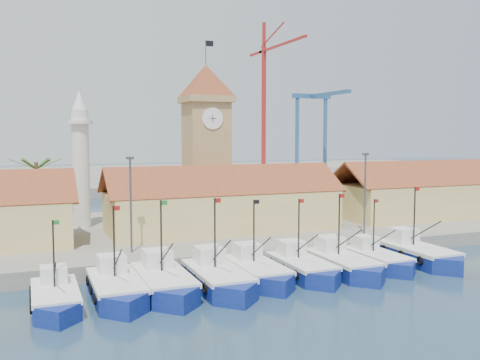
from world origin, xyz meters
name	(u,v)px	position (x,y,z in m)	size (l,w,h in m)	color
ground	(305,288)	(0.00, 0.00, 0.00)	(400.00, 400.00, 0.00)	#1C304B
quay	(212,231)	(0.00, 24.00, 0.75)	(140.00, 32.00, 1.50)	gray
terminal	(111,177)	(0.00, 110.00, 1.00)	(240.00, 80.00, 2.00)	gray
boat_0	(56,300)	(-19.29, 2.00, 0.70)	(3.25, 8.91, 6.74)	navy
boat_1	(117,290)	(-14.84, 2.57, 0.78)	(3.64, 9.96, 7.54)	navy
boat_2	(165,284)	(-11.11, 2.67, 0.81)	(3.76, 10.30, 7.79)	navy
boat_3	(219,280)	(-6.74, 2.20, 0.81)	(3.78, 10.34, 7.83)	navy
boat_4	(258,273)	(-2.84, 3.22, 0.76)	(3.56, 9.75, 7.38)	navy
boat_5	(303,269)	(1.47, 3.12, 0.75)	(3.51, 9.61, 7.27)	navy
boat_6	(344,265)	(5.46, 2.76, 0.79)	(3.67, 10.06, 7.61)	navy
boat_7	(378,260)	(9.68, 3.42, 0.71)	(3.29, 9.01, 6.82)	navy
boat_8	(420,255)	(14.43, 3.29, 0.81)	(3.80, 10.41, 7.88)	navy
hall_center	(223,209)	(0.00, 20.00, 3.99)	(27.04, 10.13, 7.61)	#E4CB7D
hall_right	(440,197)	(32.00, 20.00, 3.99)	(31.20, 10.13, 7.61)	#E4CB7D
clock_tower	(206,139)	(0.00, 26.00, 11.96)	(5.80, 5.80, 22.70)	tan
minaret	(81,159)	(-15.00, 28.00, 9.73)	(3.00, 3.00, 16.30)	silver
palm_tree	(37,191)	(-20.00, 26.00, 6.25)	(5.60, 5.03, 8.39)	brown
lamp_posts	(254,194)	(0.50, 12.00, 6.48)	(80.70, 0.25, 9.03)	#3F3F44
crane_red_right	(266,88)	(43.38, 103.23, 25.89)	(1.00, 35.24, 42.67)	#AF1F1A
gantry	(317,110)	(62.00, 106.65, 20.04)	(13.00, 22.00, 23.20)	#2D598B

